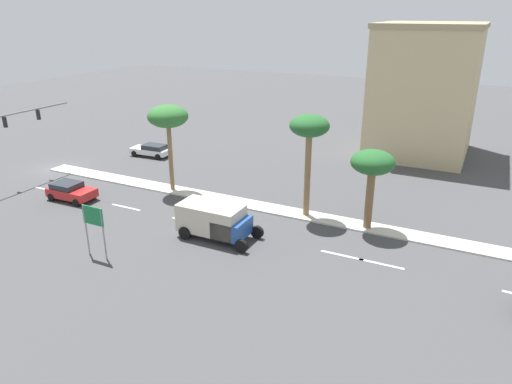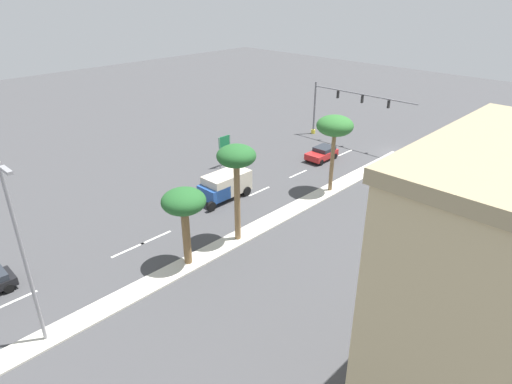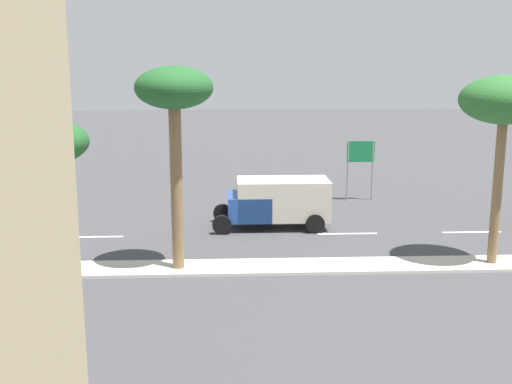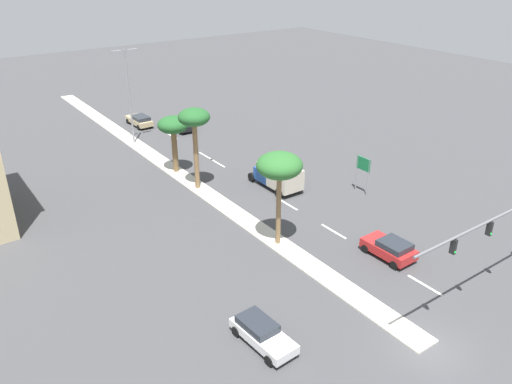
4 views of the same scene
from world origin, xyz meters
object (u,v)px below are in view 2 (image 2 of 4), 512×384
object	(u,v)px
sedan_white_center	(441,181)
sedan_red_outboard	(322,153)
palm_tree_outboard	(236,160)
traffic_signal_gantry	(337,106)
directional_road_sign	(225,145)
street_lamp_trailing	(21,245)
palm_tree_far	(335,127)
box_truck	(224,185)
palm_tree_front	(184,204)

from	to	relation	value
sedan_white_center	sedan_red_outboard	bearing A→B (deg)	8.21
palm_tree_outboard	sedan_red_outboard	xyz separation A→B (m)	(5.57, -18.58, -5.90)
sedan_red_outboard	traffic_signal_gantry	bearing A→B (deg)	-66.02
directional_road_sign	street_lamp_trailing	distance (m)	27.59
directional_road_sign	sedan_red_outboard	distance (m)	11.20
palm_tree_outboard	street_lamp_trailing	size ratio (longest dim) A/B	0.72
sedan_red_outboard	street_lamp_trailing	bearing A→B (deg)	99.36
palm_tree_far	box_truck	world-z (taller)	palm_tree_far
sedan_red_outboard	sedan_white_center	world-z (taller)	sedan_red_outboard
sedan_white_center	directional_road_sign	bearing A→B (deg)	29.36
traffic_signal_gantry	palm_tree_outboard	bearing A→B (deg)	108.75
palm_tree_outboard	sedan_red_outboard	bearing A→B (deg)	-73.33
directional_road_sign	palm_tree_front	world-z (taller)	palm_tree_front
traffic_signal_gantry	directional_road_sign	world-z (taller)	traffic_signal_gantry
traffic_signal_gantry	sedan_white_center	xyz separation A→B (m)	(-16.07, 5.15, -3.64)
directional_road_sign	box_truck	size ratio (longest dim) A/B	0.62
palm_tree_front	sedan_white_center	bearing A→B (deg)	-106.71
palm_tree_far	sedan_red_outboard	world-z (taller)	palm_tree_far
palm_tree_front	street_lamp_trailing	distance (m)	10.38
palm_tree_front	street_lamp_trailing	world-z (taller)	street_lamp_trailing
palm_tree_front	palm_tree_far	bearing A→B (deg)	-90.52
traffic_signal_gantry	palm_tree_outboard	xyz separation A→B (m)	(-8.69, 25.61, 2.31)
street_lamp_trailing	box_truck	bearing A→B (deg)	-72.10
traffic_signal_gantry	palm_tree_front	world-z (taller)	traffic_signal_gantry
sedan_red_outboard	sedan_white_center	size ratio (longest dim) A/B	0.90
palm_tree_far	sedan_red_outboard	bearing A→B (deg)	-48.30
box_truck	sedan_red_outboard	bearing A→B (deg)	-92.68
palm_tree_far	palm_tree_front	size ratio (longest dim) A/B	1.28
box_truck	palm_tree_front	bearing A→B (deg)	124.02
palm_tree_front	street_lamp_trailing	size ratio (longest dim) A/B	0.54
traffic_signal_gantry	sedan_white_center	world-z (taller)	traffic_signal_gantry
traffic_signal_gantry	directional_road_sign	xyz separation A→B (m)	(3.28, 16.04, -1.85)
box_truck	traffic_signal_gantry	bearing A→B (deg)	-83.46
traffic_signal_gantry	palm_tree_far	distance (m)	15.94
traffic_signal_gantry	sedan_red_outboard	xyz separation A→B (m)	(-3.12, 7.02, -3.59)
directional_road_sign	palm_tree_far	distance (m)	12.87
traffic_signal_gantry	sedan_white_center	distance (m)	17.26
traffic_signal_gantry	street_lamp_trailing	world-z (taller)	street_lamp_trailing
traffic_signal_gantry	palm_tree_front	xyz separation A→B (m)	(-8.50, 30.36, 0.44)
traffic_signal_gantry	palm_tree_far	world-z (taller)	palm_tree_far
street_lamp_trailing	sedan_white_center	xyz separation A→B (m)	(-7.41, -35.46, -5.60)
traffic_signal_gantry	street_lamp_trailing	size ratio (longest dim) A/B	1.31
palm_tree_outboard	traffic_signal_gantry	bearing A→B (deg)	-71.25
street_lamp_trailing	palm_tree_outboard	bearing A→B (deg)	-90.12
palm_tree_far	palm_tree_front	bearing A→B (deg)	89.48
traffic_signal_gantry	palm_tree_front	distance (m)	31.53
traffic_signal_gantry	box_truck	world-z (taller)	traffic_signal_gantry
palm_tree_far	sedan_white_center	world-z (taller)	palm_tree_far
palm_tree_far	sedan_white_center	xyz separation A→B (m)	(-7.41, -8.08, -5.68)
palm_tree_far	palm_tree_front	xyz separation A→B (m)	(0.16, 17.12, -1.60)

